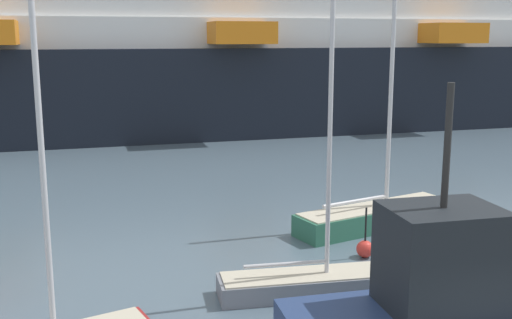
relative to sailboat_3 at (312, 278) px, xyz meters
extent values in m
cylinder|color=silver|center=(-6.48, -2.02, 4.78)|extent=(0.12, 0.12, 9.19)
cube|color=gray|center=(-0.01, 0.00, -0.17)|extent=(5.09, 1.74, 0.53)
cube|color=beige|center=(-0.01, 0.00, 0.11)|extent=(4.88, 1.62, 0.04)
cylinder|color=silver|center=(0.39, -0.04, 4.34)|extent=(0.12, 0.12, 8.50)
cylinder|color=silver|center=(-0.73, 0.08, 0.44)|extent=(2.24, 0.33, 0.10)
cube|color=#2D6B51|center=(4.31, 4.75, -0.06)|extent=(6.39, 2.86, 0.75)
cube|color=beige|center=(4.31, 4.75, 0.33)|extent=(6.12, 2.69, 0.04)
cylinder|color=silver|center=(4.79, 4.87, 4.94)|extent=(0.15, 0.15, 9.24)
cylinder|color=silver|center=(3.43, 4.54, 0.66)|extent=(2.75, 0.78, 0.12)
cube|color=#1E2328|center=(1.22, -3.93, 1.82)|extent=(2.40, 1.92, 2.16)
cylinder|color=#262626|center=(1.22, -3.93, 4.16)|extent=(0.14, 0.14, 2.52)
sphere|color=red|center=(2.58, 2.08, -0.17)|extent=(0.54, 0.54, 0.54)
cylinder|color=black|center=(2.58, 2.08, 0.63)|extent=(0.06, 0.06, 1.06)
cube|color=black|center=(-10.47, 31.88, 2.54)|extent=(108.47, 16.01, 5.96)
cube|color=orange|center=(4.63, 23.88, 6.50)|extent=(3.92, 3.06, 1.37)
cube|color=orange|center=(19.80, 23.76, 6.50)|extent=(3.92, 3.06, 1.37)
camera|label=1|loc=(-5.89, -14.41, 6.30)|focal=43.45mm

